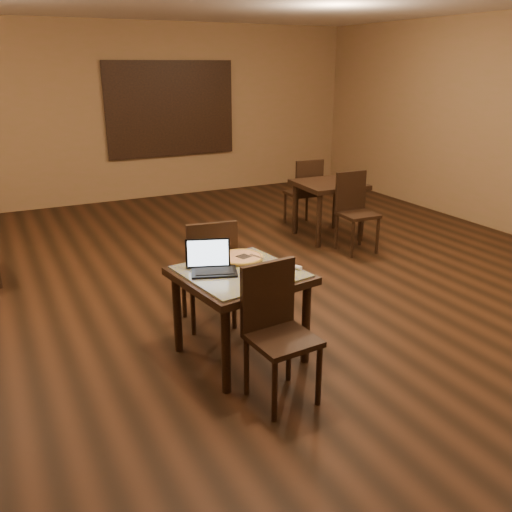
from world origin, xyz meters
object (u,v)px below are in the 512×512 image
laptop (211,263)px  other_table_a_chair_far (305,189)px  tiled_table (240,283)px  other_table_a (328,192)px  chair_main_far (210,268)px  chair_main_near (276,324)px  other_table_a_chair_near (354,207)px  pizza_pan (241,259)px

laptop → other_table_a_chair_far: (2.69, 2.92, -0.25)m
tiled_table → other_table_a: bearing=35.8°
laptop → other_table_a_chair_far: size_ratio=0.41×
chair_main_far → chair_main_near: bearing=97.8°
tiled_table → chair_main_far: bearing=82.6°
chair_main_far → laptop: size_ratio=2.48×
laptop → other_table_a: (2.69, 2.33, -0.17)m
chair_main_near → chair_main_far: chair_main_far is taller
chair_main_far → laptop: 0.59m
laptop → tiled_table: bearing=-8.5°
chair_main_far → other_table_a: bearing=-136.4°
chair_main_near → other_table_a_chair_near: (2.50, 2.45, 0.00)m
tiled_table → chair_main_near: 0.62m
laptop → other_table_a_chair_near: other_table_a_chair_near is taller
other_table_a_chair_far → other_table_a: bearing=93.2°
chair_main_near → other_table_a: (2.50, 3.05, 0.08)m
chair_main_near → chair_main_far: bearing=85.8°
other_table_a → chair_main_near: bearing=-126.6°
chair_main_far → other_table_a_chair_near: bearing=-146.3°
tiled_table → laptop: 0.28m
tiled_table → chair_main_far: chair_main_far is taller
tiled_table → other_table_a: size_ratio=1.19×
other_table_a → other_table_a_chair_near: size_ratio=0.86×
tiled_table → laptop: laptop is taller
tiled_table → chair_main_near: chair_main_near is taller
tiled_table → chair_main_near: size_ratio=1.04×
chair_main_near → laptop: (-0.19, 0.72, 0.26)m
pizza_pan → other_table_a: size_ratio=0.39×
chair_main_near → other_table_a_chair_far: 4.41m
chair_main_near → other_table_a: 3.94m
chair_main_far → other_table_a: 3.10m
laptop → other_table_a_chair_far: 3.97m
tiled_table → other_table_a_chair_far: 3.92m
other_table_a_chair_near → other_table_a_chair_far: (-0.01, 1.18, 0.00)m
other_table_a_chair_far → tiled_table: bearing=53.3°
pizza_pan → tiled_table: bearing=-116.6°
chair_main_near → other_table_a_chair_near: 3.51m
tiled_table → chair_main_far: (-0.01, 0.61, -0.08)m
other_table_a → other_table_a_chair_far: (-0.00, 0.59, -0.08)m
chair_main_far → laptop: (-0.19, -0.50, 0.24)m
other_table_a → chair_main_far: bearing=-141.2°
laptop → other_table_a_chair_far: bearing=66.9°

